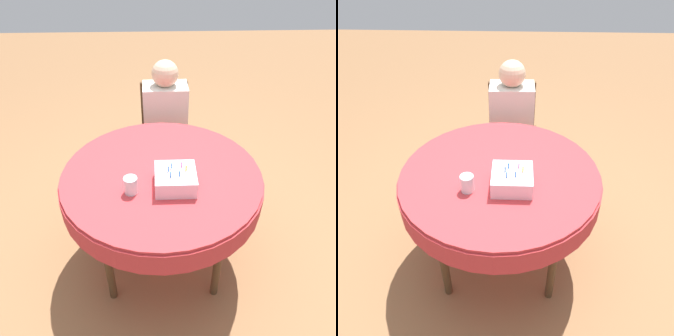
% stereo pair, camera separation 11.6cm
% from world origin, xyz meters
% --- Properties ---
extents(ground_plane, '(12.00, 12.00, 0.00)m').
position_xyz_m(ground_plane, '(0.00, 0.00, 0.00)').
color(ground_plane, '#8C603D').
extents(dining_table, '(1.22, 1.22, 0.77)m').
position_xyz_m(dining_table, '(0.00, 0.00, 0.68)').
color(dining_table, '#BC3338').
rests_on(dining_table, ground_plane).
extents(chair, '(0.46, 0.46, 0.88)m').
position_xyz_m(chair, '(0.05, 0.95, 0.49)').
color(chair, '#4C331E').
rests_on(chair, ground_plane).
extents(person, '(0.36, 0.34, 1.14)m').
position_xyz_m(person, '(0.05, 0.85, 0.69)').
color(person, '#DBB293').
rests_on(person, ground_plane).
extents(birthday_cake, '(0.23, 0.23, 0.14)m').
position_xyz_m(birthday_cake, '(0.08, -0.13, 0.82)').
color(birthday_cake, silver).
rests_on(birthday_cake, dining_table).
extents(drinking_glass, '(0.08, 0.08, 0.10)m').
position_xyz_m(drinking_glass, '(-0.17, -0.17, 0.82)').
color(drinking_glass, silver).
rests_on(drinking_glass, dining_table).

